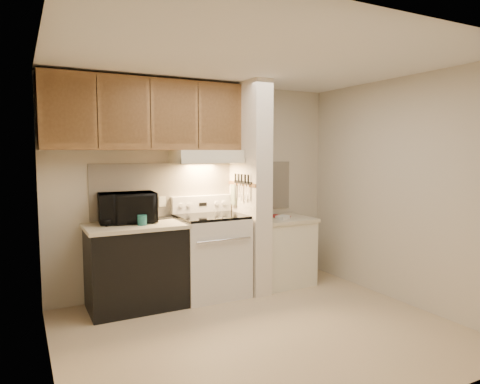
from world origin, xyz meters
TOP-DOWN VIEW (x-y plane):
  - floor at (0.00, 0.00)m, footprint 3.60×3.60m
  - ceiling at (0.00, 0.00)m, footprint 3.60×3.60m
  - wall_back at (0.00, 1.50)m, footprint 3.60×2.50m
  - wall_left at (-1.80, 0.00)m, footprint 0.02×3.00m
  - wall_right at (1.80, 0.00)m, footprint 0.02×3.00m
  - backsplash at (0.00, 1.49)m, footprint 2.60×0.02m
  - range_body at (0.00, 1.16)m, footprint 0.76×0.65m
  - oven_window at (0.00, 0.84)m, footprint 0.50×0.01m
  - oven_handle at (0.00, 0.80)m, footprint 0.65×0.02m
  - cooktop at (0.00, 1.16)m, footprint 0.74×0.64m
  - range_backguard at (0.00, 1.44)m, footprint 0.76×0.08m
  - range_display at (0.00, 1.40)m, footprint 0.10×0.01m
  - range_knob_left_outer at (-0.28, 1.40)m, footprint 0.05×0.02m
  - range_knob_left_inner at (-0.18, 1.40)m, footprint 0.05×0.02m
  - range_knob_right_inner at (0.18, 1.40)m, footprint 0.05×0.02m
  - range_knob_right_outer at (0.28, 1.40)m, footprint 0.05×0.02m
  - dishwasher_front at (-0.88, 1.17)m, footprint 1.00×0.63m
  - left_countertop at (-0.88, 1.17)m, footprint 1.04×0.67m
  - spoon_rest at (-0.48, 1.36)m, footprint 0.21×0.10m
  - teal_jar at (-0.83, 1.06)m, footprint 0.13×0.13m
  - outlet at (-0.48, 1.48)m, footprint 0.08×0.01m
  - microwave at (-0.93, 1.31)m, footprint 0.63×0.45m
  - partition_pillar at (0.51, 1.15)m, footprint 0.22×0.70m
  - pillar_trim at (0.39, 1.15)m, footprint 0.01×0.70m
  - knife_strip at (0.39, 1.10)m, footprint 0.02×0.42m
  - knife_blade_a at (0.38, 0.94)m, footprint 0.01×0.03m
  - knife_handle_a at (0.38, 0.94)m, footprint 0.02×0.02m
  - knife_blade_b at (0.38, 1.01)m, footprint 0.01×0.04m
  - knife_handle_b at (0.38, 1.02)m, footprint 0.02×0.02m
  - knife_blade_c at (0.38, 1.11)m, footprint 0.01×0.04m
  - knife_handle_c at (0.38, 1.10)m, footprint 0.02×0.02m
  - knife_blade_d at (0.38, 1.17)m, footprint 0.01×0.04m
  - knife_handle_d at (0.38, 1.18)m, footprint 0.02×0.02m
  - knife_blade_e at (0.38, 1.27)m, footprint 0.01×0.04m
  - knife_handle_e at (0.38, 1.27)m, footprint 0.02×0.02m
  - oven_mitt at (0.38, 1.32)m, footprint 0.03×0.10m
  - right_cab_base at (0.97, 1.15)m, footprint 0.70×0.60m
  - right_countertop at (0.97, 1.15)m, footprint 0.74×0.64m
  - red_folder at (0.97, 1.25)m, footprint 0.26×0.32m
  - white_box at (0.92, 1.05)m, footprint 0.19×0.17m
  - range_hood at (0.00, 1.28)m, footprint 0.78×0.44m
  - hood_lip at (0.00, 1.07)m, footprint 0.78×0.04m
  - upper_cabinets at (-0.69, 1.32)m, footprint 2.18×0.33m
  - cab_door_a at (-1.51, 1.17)m, footprint 0.46×0.01m
  - cab_gap_a at (-1.23, 1.16)m, footprint 0.01×0.01m
  - cab_door_b at (-0.96, 1.17)m, footprint 0.46×0.01m
  - cab_gap_b at (-0.69, 1.16)m, footprint 0.01×0.01m
  - cab_door_c at (-0.42, 1.17)m, footprint 0.46×0.01m
  - cab_gap_c at (-0.14, 1.16)m, footprint 0.01×0.01m
  - cab_door_d at (0.13, 1.17)m, footprint 0.46×0.01m

SIDE VIEW (x-z plane):
  - floor at x=0.00m, z-range 0.00..0.00m
  - right_cab_base at x=0.97m, z-range 0.00..0.81m
  - dishwasher_front at x=-0.88m, z-range 0.00..0.87m
  - range_body at x=0.00m, z-range 0.00..0.92m
  - oven_window at x=0.00m, z-range 0.35..0.65m
  - oven_handle at x=0.00m, z-range 0.71..0.73m
  - right_countertop at x=0.97m, z-range 0.81..0.85m
  - red_folder at x=0.97m, z-range 0.85..0.86m
  - white_box at x=0.92m, z-range 0.85..0.89m
  - left_countertop at x=-0.88m, z-range 0.87..0.91m
  - spoon_rest at x=-0.48m, z-range 0.91..0.92m
  - cooktop at x=0.00m, z-range 0.92..0.95m
  - teal_jar at x=-0.83m, z-range 0.91..1.02m
  - range_backguard at x=0.00m, z-range 0.95..1.15m
  - range_display at x=0.00m, z-range 1.03..1.07m
  - range_knob_left_outer at x=-0.28m, z-range 1.03..1.07m
  - range_knob_left_inner at x=-0.18m, z-range 1.03..1.07m
  - range_knob_right_inner at x=0.18m, z-range 1.03..1.07m
  - range_knob_right_outer at x=0.28m, z-range 1.03..1.07m
  - microwave at x=-0.93m, z-range 0.91..1.24m
  - outlet at x=-0.48m, z-range 1.04..1.16m
  - oven_mitt at x=0.38m, z-range 1.03..1.28m
  - knife_blade_c at x=0.38m, z-range 1.10..1.30m
  - knife_blade_b at x=0.38m, z-range 1.12..1.30m
  - knife_blade_e at x=0.38m, z-range 1.12..1.30m
  - knife_blade_a at x=0.38m, z-range 1.14..1.30m
  - knife_blade_d at x=0.38m, z-range 1.14..1.30m
  - backsplash at x=0.00m, z-range 0.92..1.55m
  - wall_back at x=0.00m, z-range 1.24..1.26m
  - wall_left at x=-1.80m, z-range 0.00..2.50m
  - wall_right at x=1.80m, z-range 0.00..2.50m
  - partition_pillar at x=0.51m, z-range 0.00..2.50m
  - pillar_trim at x=0.39m, z-range 1.28..1.32m
  - knife_strip at x=0.39m, z-range 1.30..1.34m
  - knife_handle_a at x=0.38m, z-range 1.32..1.42m
  - knife_handle_b at x=0.38m, z-range 1.32..1.42m
  - knife_handle_c at x=0.38m, z-range 1.32..1.42m
  - knife_handle_d at x=0.38m, z-range 1.32..1.42m
  - knife_handle_e at x=0.38m, z-range 1.32..1.42m
  - hood_lip at x=0.00m, z-range 1.55..1.61m
  - range_hood at x=0.00m, z-range 1.55..1.70m
  - upper_cabinets at x=-0.69m, z-range 1.70..2.47m
  - cab_door_a at x=-1.51m, z-range 1.77..2.40m
  - cab_gap_a at x=-1.23m, z-range 1.72..2.45m
  - cab_door_b at x=-0.96m, z-range 1.77..2.40m
  - cab_gap_b at x=-0.69m, z-range 1.72..2.45m
  - cab_door_c at x=-0.42m, z-range 1.77..2.40m
  - cab_gap_c at x=-0.14m, z-range 1.72..2.45m
  - cab_door_d at x=0.13m, z-range 1.77..2.40m
  - ceiling at x=0.00m, z-range 2.50..2.50m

